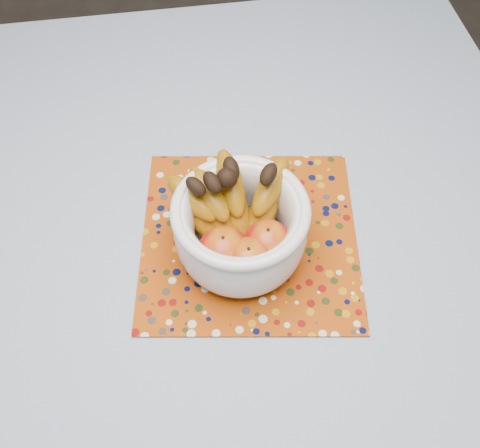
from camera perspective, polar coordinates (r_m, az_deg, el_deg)
The scene contains 4 objects.
table at distance 1.06m, azimuth -2.77°, elevation -3.44°, with size 1.20×1.20×0.75m.
tablecloth at distance 0.99m, azimuth -2.96°, elevation -1.00°, with size 1.32×1.32×0.01m, color slate.
placemat at distance 0.98m, azimuth 0.96°, elevation -1.34°, with size 0.37×0.37×0.00m, color #993A08.
fruit_bowl at distance 0.90m, azimuth -0.45°, elevation 0.41°, with size 0.28×0.23×0.18m.
Camera 1 is at (-0.03, -0.55, 1.58)m, focal length 42.00 mm.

